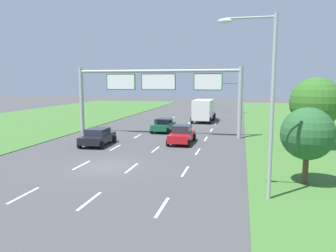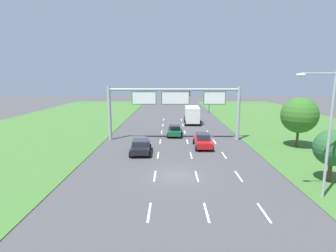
{
  "view_description": "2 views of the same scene",
  "coord_description": "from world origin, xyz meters",
  "px_view_note": "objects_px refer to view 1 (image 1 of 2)",
  "views": [
    {
      "loc": [
        8.55,
        -19.5,
        5.52
      ],
      "look_at": [
        1.95,
        9.81,
        1.45
      ],
      "focal_mm": 35.0,
      "sensor_mm": 36.0,
      "label": 1
    },
    {
      "loc": [
        -0.48,
        -20.77,
        8.07
      ],
      "look_at": [
        -0.74,
        10.78,
        2.27
      ],
      "focal_mm": 28.0,
      "sensor_mm": 36.0,
      "label": 2
    }
  ],
  "objects_px": {
    "car_mid_lane": "(98,137)",
    "street_lamp": "(264,92)",
    "sign_gantry": "(158,87)",
    "car_lead_silver": "(182,134)",
    "roadside_tree_mid": "(315,102)",
    "roadside_tree_near": "(307,134)",
    "box_truck": "(204,110)",
    "traffic_light_mast": "(230,91)",
    "car_near_red": "(164,125)"
  },
  "relations": [
    {
      "from": "car_lead_silver",
      "to": "sign_gantry",
      "type": "relative_size",
      "value": 0.25
    },
    {
      "from": "car_mid_lane",
      "to": "roadside_tree_near",
      "type": "height_order",
      "value": "roadside_tree_near"
    },
    {
      "from": "car_near_red",
      "to": "roadside_tree_mid",
      "type": "distance_m",
      "value": 15.89
    },
    {
      "from": "box_truck",
      "to": "street_lamp",
      "type": "relative_size",
      "value": 0.86
    },
    {
      "from": "sign_gantry",
      "to": "street_lamp",
      "type": "distance_m",
      "value": 19.52
    },
    {
      "from": "traffic_light_mast",
      "to": "street_lamp",
      "type": "relative_size",
      "value": 0.66
    },
    {
      "from": "car_lead_silver",
      "to": "car_near_red",
      "type": "bearing_deg",
      "value": 117.29
    },
    {
      "from": "traffic_light_mast",
      "to": "car_near_red",
      "type": "bearing_deg",
      "value": -105.06
    },
    {
      "from": "car_near_red",
      "to": "sign_gantry",
      "type": "bearing_deg",
      "value": -88.58
    },
    {
      "from": "roadside_tree_near",
      "to": "roadside_tree_mid",
      "type": "distance_m",
      "value": 10.82
    },
    {
      "from": "car_lead_silver",
      "to": "car_mid_lane",
      "type": "height_order",
      "value": "car_lead_silver"
    },
    {
      "from": "car_mid_lane",
      "to": "roadside_tree_near",
      "type": "relative_size",
      "value": 1.01
    },
    {
      "from": "car_near_red",
      "to": "street_lamp",
      "type": "relative_size",
      "value": 0.48
    },
    {
      "from": "box_truck",
      "to": "street_lamp",
      "type": "bearing_deg",
      "value": -77.24
    },
    {
      "from": "car_near_red",
      "to": "roadside_tree_mid",
      "type": "height_order",
      "value": "roadside_tree_mid"
    },
    {
      "from": "sign_gantry",
      "to": "street_lamp",
      "type": "xyz_separation_m",
      "value": [
        9.42,
        -17.1,
        0.12
      ]
    },
    {
      "from": "traffic_light_mast",
      "to": "roadside_tree_near",
      "type": "relative_size",
      "value": 1.33
    },
    {
      "from": "car_lead_silver",
      "to": "box_truck",
      "type": "xyz_separation_m",
      "value": [
        0.08,
        16.89,
        0.86
      ]
    },
    {
      "from": "car_near_red",
      "to": "car_mid_lane",
      "type": "height_order",
      "value": "car_mid_lane"
    },
    {
      "from": "car_lead_silver",
      "to": "box_truck",
      "type": "bearing_deg",
      "value": 90.01
    },
    {
      "from": "car_mid_lane",
      "to": "street_lamp",
      "type": "height_order",
      "value": "street_lamp"
    },
    {
      "from": "car_lead_silver",
      "to": "traffic_light_mast",
      "type": "relative_size",
      "value": 0.78
    },
    {
      "from": "car_near_red",
      "to": "car_mid_lane",
      "type": "xyz_separation_m",
      "value": [
        -3.83,
        -8.81,
        -0.0
      ]
    },
    {
      "from": "street_lamp",
      "to": "car_lead_silver",
      "type": "bearing_deg",
      "value": 115.04
    },
    {
      "from": "car_mid_lane",
      "to": "roadside_tree_near",
      "type": "bearing_deg",
      "value": -29.62
    },
    {
      "from": "car_lead_silver",
      "to": "traffic_light_mast",
      "type": "xyz_separation_m",
      "value": [
        3.18,
        30.04,
        3.06
      ]
    },
    {
      "from": "car_near_red",
      "to": "street_lamp",
      "type": "bearing_deg",
      "value": -61.92
    },
    {
      "from": "car_near_red",
      "to": "car_lead_silver",
      "type": "xyz_separation_m",
      "value": [
        3.21,
        -6.29,
        0.04
      ]
    },
    {
      "from": "box_truck",
      "to": "sign_gantry",
      "type": "relative_size",
      "value": 0.43
    },
    {
      "from": "car_mid_lane",
      "to": "sign_gantry",
      "type": "relative_size",
      "value": 0.25
    },
    {
      "from": "roadside_tree_mid",
      "to": "roadside_tree_near",
      "type": "bearing_deg",
      "value": -103.14
    },
    {
      "from": "sign_gantry",
      "to": "roadside_tree_near",
      "type": "bearing_deg",
      "value": -50.28
    },
    {
      "from": "roadside_tree_near",
      "to": "box_truck",
      "type": "bearing_deg",
      "value": 107.41
    },
    {
      "from": "traffic_light_mast",
      "to": "car_mid_lane",
      "type": "bearing_deg",
      "value": -107.42
    },
    {
      "from": "car_mid_lane",
      "to": "roadside_tree_mid",
      "type": "distance_m",
      "value": 18.56
    },
    {
      "from": "car_near_red",
      "to": "street_lamp",
      "type": "distance_m",
      "value": 22.07
    },
    {
      "from": "roadside_tree_near",
      "to": "car_near_red",
      "type": "bearing_deg",
      "value": 125.34
    },
    {
      "from": "sign_gantry",
      "to": "street_lamp",
      "type": "relative_size",
      "value": 2.03
    },
    {
      "from": "sign_gantry",
      "to": "roadside_tree_near",
      "type": "distance_m",
      "value": 18.73
    },
    {
      "from": "traffic_light_mast",
      "to": "roadside_tree_mid",
      "type": "distance_m",
      "value": 31.0
    },
    {
      "from": "car_lead_silver",
      "to": "box_truck",
      "type": "relative_size",
      "value": 0.6
    },
    {
      "from": "car_lead_silver",
      "to": "roadside_tree_mid",
      "type": "relative_size",
      "value": 0.74
    },
    {
      "from": "roadside_tree_near",
      "to": "roadside_tree_mid",
      "type": "bearing_deg",
      "value": 76.86
    },
    {
      "from": "traffic_light_mast",
      "to": "roadside_tree_near",
      "type": "distance_m",
      "value": 40.84
    },
    {
      "from": "traffic_light_mast",
      "to": "roadside_tree_near",
      "type": "bearing_deg",
      "value": -82.31
    },
    {
      "from": "box_truck",
      "to": "sign_gantry",
      "type": "bearing_deg",
      "value": -103.03
    },
    {
      "from": "sign_gantry",
      "to": "traffic_light_mast",
      "type": "distance_m",
      "value": 26.95
    },
    {
      "from": "sign_gantry",
      "to": "traffic_light_mast",
      "type": "height_order",
      "value": "sign_gantry"
    },
    {
      "from": "roadside_tree_near",
      "to": "roadside_tree_mid",
      "type": "xyz_separation_m",
      "value": [
        2.45,
        10.48,
        1.06
      ]
    },
    {
      "from": "traffic_light_mast",
      "to": "roadside_tree_mid",
      "type": "xyz_separation_m",
      "value": [
        7.91,
        -29.97,
        -0.02
      ]
    }
  ]
}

